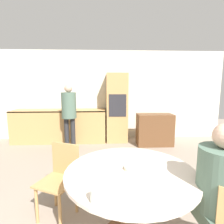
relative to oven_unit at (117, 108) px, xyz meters
The scene contains 10 objects.
wall_back 0.55m from the oven_unit, 128.39° to the left, with size 6.96×0.05×2.60m.
kitchen_counter 1.69m from the oven_unit, behind, with size 2.57×0.60×0.91m.
oven_unit is the anchor object (origin of this frame).
sideboard 1.20m from the oven_unit, 23.83° to the right, with size 0.93×0.45×0.84m.
dining_table 3.38m from the oven_unit, 91.90° to the right, with size 1.25×1.25×0.76m.
chair_far_left 3.08m from the oven_unit, 106.95° to the right, with size 0.53×0.53×0.86m.
person_seated 3.75m from the oven_unit, 81.21° to the right, with size 0.38×0.46×1.28m.
person_standing 1.35m from the oven_unit, 156.91° to the right, with size 0.36×0.36×1.61m.
cup 3.83m from the oven_unit, 96.38° to the right, with size 0.07×0.07×0.10m.
bowl_near 3.35m from the oven_unit, 91.71° to the right, with size 0.14×0.14×0.04m.
Camera 1 is at (-0.09, -0.11, 1.55)m, focal length 28.00 mm.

